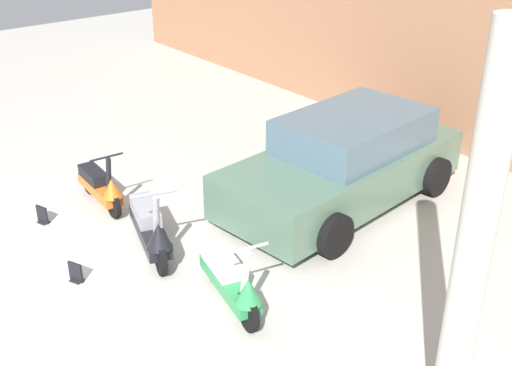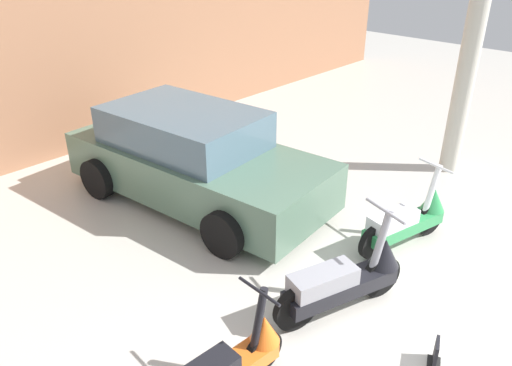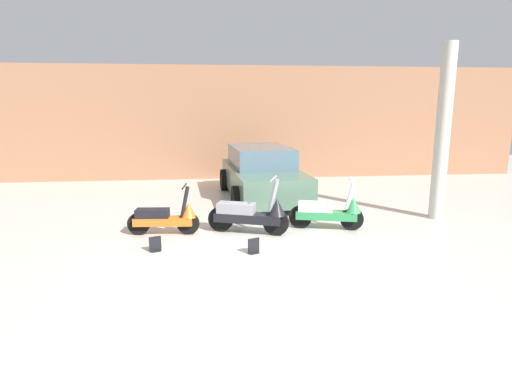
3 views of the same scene
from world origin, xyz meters
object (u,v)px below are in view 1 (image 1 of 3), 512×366
(scooter_front_left, at_px, (101,186))
(support_column_side, at_px, (474,245))
(scooter_front_center, at_px, (232,280))
(scooter_front_right, at_px, (151,228))
(placard_near_left_scooter, at_px, (42,216))
(car_rear_left, at_px, (345,162))
(placard_near_right_scooter, at_px, (76,273))

(scooter_front_left, relative_size, support_column_side, 0.37)
(scooter_front_left, xyz_separation_m, scooter_front_center, (3.18, 0.02, 0.03))
(scooter_front_left, relative_size, scooter_front_center, 0.95)
(scooter_front_right, relative_size, placard_near_left_scooter, 5.89)
(scooter_front_left, height_order, placard_near_left_scooter, scooter_front_left)
(scooter_front_left, distance_m, placard_near_left_scooter, 0.93)
(placard_near_left_scooter, relative_size, support_column_side, 0.07)
(car_rear_left, distance_m, placard_near_left_scooter, 4.46)
(scooter_front_center, relative_size, placard_near_left_scooter, 5.55)
(scooter_front_left, distance_m, car_rear_left, 3.64)
(scooter_front_left, relative_size, placard_near_left_scooter, 5.25)
(scooter_front_right, height_order, placard_near_right_scooter, scooter_front_right)
(scooter_front_center, distance_m, car_rear_left, 3.09)
(placard_near_left_scooter, bearing_deg, scooter_front_left, 84.39)
(support_column_side, bearing_deg, scooter_front_center, -167.74)
(placard_near_left_scooter, height_order, support_column_side, support_column_side)
(scooter_front_left, xyz_separation_m, placard_near_right_scooter, (1.56, -1.16, -0.22))
(scooter_front_right, xyz_separation_m, scooter_front_center, (1.56, 0.12, -0.03))
(support_column_side, bearing_deg, car_rear_left, 146.68)
(scooter_front_right, xyz_separation_m, car_rear_left, (0.54, 3.03, 0.26))
(placard_near_left_scooter, bearing_deg, scooter_front_right, 24.96)
(car_rear_left, distance_m, support_column_side, 4.44)
(car_rear_left, height_order, placard_near_right_scooter, car_rear_left)
(scooter_front_center, bearing_deg, placard_near_left_scooter, -150.58)
(scooter_front_right, distance_m, scooter_front_center, 1.57)
(scooter_front_left, height_order, car_rear_left, car_rear_left)
(car_rear_left, bearing_deg, scooter_front_center, 13.92)
(scooter_front_center, relative_size, support_column_side, 0.39)
(scooter_front_left, height_order, placard_near_right_scooter, scooter_front_left)
(scooter_front_right, bearing_deg, placard_near_right_scooter, -74.67)
(scooter_front_center, bearing_deg, placard_near_right_scooter, -130.26)
(scooter_front_right, bearing_deg, car_rear_left, 98.28)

